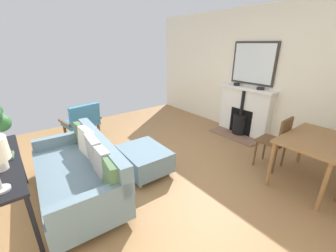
{
  "coord_description": "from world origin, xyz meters",
  "views": [
    {
      "loc": [
        1.46,
        2.63,
        1.93
      ],
      "look_at": [
        -0.66,
        -0.1,
        0.57
      ],
      "focal_mm": 22.51,
      "sensor_mm": 36.0,
      "label": 1
    }
  ],
  "objects_px": {
    "dining_chair_near_fireplace": "(278,139)",
    "mantel_bowl_near": "(237,84)",
    "console_table": "(3,170)",
    "mantel_bowl_far": "(260,88)",
    "fireplace": "(243,114)",
    "ottoman": "(144,158)",
    "armchair_accent": "(82,120)",
    "dining_table": "(316,145)",
    "sofa": "(81,171)"
  },
  "relations": [
    {
      "from": "dining_chair_near_fireplace",
      "to": "mantel_bowl_near",
      "type": "bearing_deg",
      "value": -120.79
    },
    {
      "from": "mantel_bowl_near",
      "to": "console_table",
      "type": "distance_m",
      "value": 4.32
    },
    {
      "from": "mantel_bowl_far",
      "to": "dining_chair_near_fireplace",
      "type": "xyz_separation_m",
      "value": [
        0.87,
        0.88,
        -0.55
      ]
    },
    {
      "from": "fireplace",
      "to": "mantel_bowl_far",
      "type": "distance_m",
      "value": 0.67
    },
    {
      "from": "ottoman",
      "to": "mantel_bowl_far",
      "type": "bearing_deg",
      "value": 172.98
    },
    {
      "from": "mantel_bowl_near",
      "to": "armchair_accent",
      "type": "height_order",
      "value": "mantel_bowl_near"
    },
    {
      "from": "fireplace",
      "to": "dining_table",
      "type": "bearing_deg",
      "value": 63.21
    },
    {
      "from": "sofa",
      "to": "armchair_accent",
      "type": "relative_size",
      "value": 2.24
    },
    {
      "from": "mantel_bowl_far",
      "to": "dining_table",
      "type": "xyz_separation_m",
      "value": [
        0.87,
        1.39,
        -0.46
      ]
    },
    {
      "from": "mantel_bowl_near",
      "to": "ottoman",
      "type": "xyz_separation_m",
      "value": [
        2.59,
        0.25,
        -0.84
      ]
    },
    {
      "from": "sofa",
      "to": "console_table",
      "type": "bearing_deg",
      "value": -0.44
    },
    {
      "from": "fireplace",
      "to": "sofa",
      "type": "height_order",
      "value": "fireplace"
    },
    {
      "from": "ottoman",
      "to": "armchair_accent",
      "type": "bearing_deg",
      "value": -77.27
    },
    {
      "from": "console_table",
      "to": "dining_table",
      "type": "bearing_deg",
      "value": 152.53
    },
    {
      "from": "console_table",
      "to": "dining_chair_near_fireplace",
      "type": "distance_m",
      "value": 3.66
    },
    {
      "from": "fireplace",
      "to": "ottoman",
      "type": "distance_m",
      "value": 2.59
    },
    {
      "from": "mantel_bowl_near",
      "to": "dining_table",
      "type": "distance_m",
      "value": 2.19
    },
    {
      "from": "armchair_accent",
      "to": "console_table",
      "type": "relative_size",
      "value": 0.54
    },
    {
      "from": "dining_chair_near_fireplace",
      "to": "ottoman",
      "type": "bearing_deg",
      "value": -34.84
    },
    {
      "from": "console_table",
      "to": "dining_table",
      "type": "relative_size",
      "value": 1.38
    },
    {
      "from": "armchair_accent",
      "to": "dining_chair_near_fireplace",
      "type": "height_order",
      "value": "dining_chair_near_fireplace"
    },
    {
      "from": "dining_table",
      "to": "armchair_accent",
      "type": "bearing_deg",
      "value": -58.43
    },
    {
      "from": "mantel_bowl_near",
      "to": "dining_chair_near_fireplace",
      "type": "xyz_separation_m",
      "value": [
        0.87,
        1.45,
        -0.56
      ]
    },
    {
      "from": "console_table",
      "to": "dining_chair_near_fireplace",
      "type": "relative_size",
      "value": 1.73
    },
    {
      "from": "ottoman",
      "to": "fireplace",
      "type": "bearing_deg",
      "value": 179.29
    },
    {
      "from": "fireplace",
      "to": "mantel_bowl_far",
      "type": "relative_size",
      "value": 8.37
    },
    {
      "from": "mantel_bowl_far",
      "to": "ottoman",
      "type": "height_order",
      "value": "mantel_bowl_far"
    },
    {
      "from": "fireplace",
      "to": "dining_table",
      "type": "xyz_separation_m",
      "value": [
        0.85,
        1.68,
        0.15
      ]
    },
    {
      "from": "sofa",
      "to": "ottoman",
      "type": "xyz_separation_m",
      "value": [
        -0.93,
        0.06,
        -0.11
      ]
    },
    {
      "from": "armchair_accent",
      "to": "dining_table",
      "type": "relative_size",
      "value": 0.74
    },
    {
      "from": "fireplace",
      "to": "dining_chair_near_fireplace",
      "type": "xyz_separation_m",
      "value": [
        0.85,
        1.17,
        0.06
      ]
    },
    {
      "from": "console_table",
      "to": "dining_table",
      "type": "distance_m",
      "value": 3.86
    },
    {
      "from": "mantel_bowl_far",
      "to": "dining_chair_near_fireplace",
      "type": "height_order",
      "value": "mantel_bowl_far"
    },
    {
      "from": "fireplace",
      "to": "dining_chair_near_fireplace",
      "type": "relative_size",
      "value": 1.39
    },
    {
      "from": "ottoman",
      "to": "console_table",
      "type": "xyz_separation_m",
      "value": [
        1.7,
        -0.07,
        0.43
      ]
    },
    {
      "from": "mantel_bowl_near",
      "to": "sofa",
      "type": "bearing_deg",
      "value": 2.99
    },
    {
      "from": "ottoman",
      "to": "console_table",
      "type": "relative_size",
      "value": 0.53
    },
    {
      "from": "mantel_bowl_far",
      "to": "dining_chair_near_fireplace",
      "type": "relative_size",
      "value": 0.17
    },
    {
      "from": "mantel_bowl_far",
      "to": "console_table",
      "type": "relative_size",
      "value": 0.1
    },
    {
      "from": "ottoman",
      "to": "dining_table",
      "type": "height_order",
      "value": "dining_table"
    },
    {
      "from": "mantel_bowl_far",
      "to": "ottoman",
      "type": "xyz_separation_m",
      "value": [
        2.59,
        -0.32,
        -0.84
      ]
    },
    {
      "from": "fireplace",
      "to": "console_table",
      "type": "distance_m",
      "value": 4.28
    },
    {
      "from": "mantel_bowl_far",
      "to": "armchair_accent",
      "type": "distance_m",
      "value": 3.68
    },
    {
      "from": "sofa",
      "to": "mantel_bowl_far",
      "type": "bearing_deg",
      "value": 173.8
    },
    {
      "from": "mantel_bowl_near",
      "to": "mantel_bowl_far",
      "type": "distance_m",
      "value": 0.57
    },
    {
      "from": "mantel_bowl_near",
      "to": "ottoman",
      "type": "relative_size",
      "value": 0.16
    },
    {
      "from": "mantel_bowl_far",
      "to": "dining_chair_near_fireplace",
      "type": "bearing_deg",
      "value": 45.63
    },
    {
      "from": "sofa",
      "to": "ottoman",
      "type": "relative_size",
      "value": 2.27
    },
    {
      "from": "fireplace",
      "to": "armchair_accent",
      "type": "height_order",
      "value": "fireplace"
    },
    {
      "from": "sofa",
      "to": "console_table",
      "type": "xyz_separation_m",
      "value": [
        0.77,
        -0.01,
        0.32
      ]
    }
  ]
}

